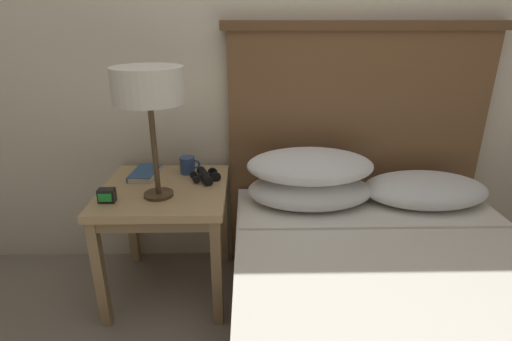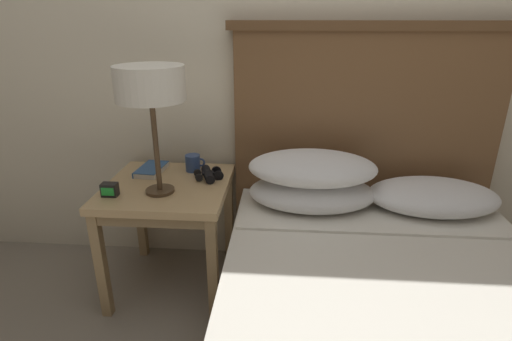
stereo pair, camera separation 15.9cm
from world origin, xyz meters
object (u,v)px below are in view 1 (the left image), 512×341
Objects in this scene: nightstand at (165,202)px; table_lamp at (148,88)px; book_on_nightstand at (145,173)px; coffee_mug at (188,165)px; binoculars_pair at (205,176)px; bed at (396,308)px; alarm_clock at (107,196)px.

nightstand is 0.56m from table_lamp.
coffee_mug reaches higher than book_on_nightstand.
coffee_mug is at bearing 134.43° from binoculars_pair.
binoculars_pair is (0.18, 0.08, 0.10)m from nightstand.
book_on_nightstand is 2.04× the size of coffee_mug.
bed is at bearing -28.54° from nightstand.
bed reaches higher than coffee_mug.
coffee_mug is (0.21, 0.04, 0.03)m from book_on_nightstand.
bed reaches higher than book_on_nightstand.
table_lamp is 3.42× the size of binoculars_pair.
bed is at bearing -38.91° from coffee_mug.
coffee_mug reaches higher than binoculars_pair.
book_on_nightstand is (-1.07, 0.66, 0.29)m from bed.
binoculars_pair reaches higher than nightstand.
alarm_clock is (-0.09, -0.30, 0.02)m from book_on_nightstand.
alarm_clock is at bearing -164.02° from table_lamp.
alarm_clock is (-0.21, -0.06, -0.45)m from table_lamp.
alarm_clock is (-0.21, -0.15, 0.11)m from nightstand.
alarm_clock reaches higher than book_on_nightstand.
binoculars_pair is at bearing 23.68° from nightstand.
book_on_nightstand is 1.28× the size of binoculars_pair.
alarm_clock is at bearing -144.09° from nightstand.
alarm_clock is (-1.16, 0.36, 0.31)m from bed.
nightstand is at bearing -156.32° from binoculars_pair.
book_on_nightstand is at bearing 148.46° from bed.
table_lamp is 0.52m from coffee_mug.
bed is 1.29m from book_on_nightstand.
bed is 18.32× the size of coffee_mug.
nightstand is at bearing 35.91° from alarm_clock.
book_on_nightstand is 0.31m from alarm_clock.
table_lamp is 2.67× the size of book_on_nightstand.
nightstand is 8.29× the size of alarm_clock.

